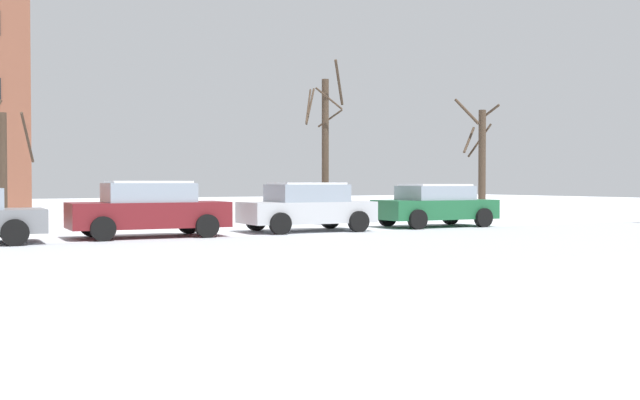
% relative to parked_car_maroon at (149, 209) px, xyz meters
% --- Properties ---
extents(ground_plane, '(120.00, 120.00, 0.00)m').
position_rel_parked_car_maroon_xyz_m(ground_plane, '(-2.70, -8.36, -0.78)').
color(ground_plane, white).
extents(road_surface, '(80.00, 8.43, 0.00)m').
position_rel_parked_car_maroon_xyz_m(road_surface, '(-2.70, -5.14, -0.78)').
color(road_surface, '#B7BCC4').
rests_on(road_surface, ground).
extents(parked_car_maroon, '(4.31, 2.14, 1.54)m').
position_rel_parked_car_maroon_xyz_m(parked_car_maroon, '(0.00, 0.00, 0.00)').
color(parked_car_maroon, maroon).
rests_on(parked_car_maroon, ground).
extents(parked_car_silver, '(4.04, 2.27, 1.50)m').
position_rel_parked_car_maroon_xyz_m(parked_car_silver, '(4.92, 0.05, -0.02)').
color(parked_car_silver, silver).
rests_on(parked_car_silver, ground).
extents(parked_car_green, '(4.13, 2.21, 1.44)m').
position_rel_parked_car_maroon_xyz_m(parked_car_green, '(9.83, 0.04, -0.04)').
color(parked_car_green, '#1E6038').
rests_on(parked_car_green, ground).
extents(tree_far_left, '(1.63, 1.66, 5.07)m').
position_rel_parked_car_maroon_xyz_m(tree_far_left, '(15.32, 4.03, 1.74)').
color(tree_far_left, '#423326').
rests_on(tree_far_left, ground).
extents(tree_far_right, '(1.64, 1.64, 5.74)m').
position_rel_parked_car_maroon_xyz_m(tree_far_right, '(7.12, 2.81, 2.01)').
color(tree_far_right, '#423326').
rests_on(tree_far_right, ground).
extents(tree_far_mid, '(1.54, 1.53, 4.01)m').
position_rel_parked_car_maroon_xyz_m(tree_far_mid, '(-3.29, 3.81, 1.15)').
color(tree_far_mid, '#423326').
rests_on(tree_far_mid, ground).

